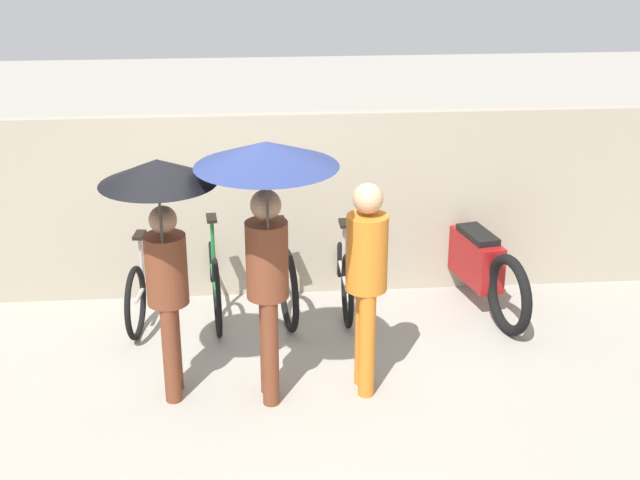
{
  "coord_description": "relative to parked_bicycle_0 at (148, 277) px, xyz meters",
  "views": [
    {
      "loc": [
        0.08,
        -5.83,
        3.79
      ],
      "look_at": [
        0.64,
        1.07,
        1.0
      ],
      "focal_mm": 50.0,
      "sensor_mm": 36.0,
      "label": 1
    }
  ],
  "objects": [
    {
      "name": "ground_plane",
      "position": [
        0.92,
        -1.89,
        -0.35
      ],
      "size": [
        30.0,
        30.0,
        0.0
      ],
      "primitive_type": "plane",
      "color": "gray"
    },
    {
      "name": "back_wall",
      "position": [
        0.92,
        0.34,
        0.55
      ],
      "size": [
        11.12,
        0.12,
        1.8
      ],
      "color": "gray",
      "rests_on": "ground"
    },
    {
      "name": "parked_bicycle_0",
      "position": [
        0.0,
        0.0,
        0.0
      ],
      "size": [
        0.44,
        1.69,
        0.98
      ],
      "rotation": [
        0.0,
        0.0,
        1.46
      ],
      "color": "black",
      "rests_on": "ground"
    },
    {
      "name": "parked_bicycle_1",
      "position": [
        0.61,
        0.03,
        0.03
      ],
      "size": [
        0.44,
        1.81,
        1.05
      ],
      "rotation": [
        0.0,
        0.0,
        1.66
      ],
      "color": "black",
      "rests_on": "ground"
    },
    {
      "name": "parked_bicycle_2",
      "position": [
        1.23,
        0.06,
        0.05
      ],
      "size": [
        0.45,
        1.84,
        0.97
      ],
      "rotation": [
        0.0,
        0.0,
        1.71
      ],
      "color": "black",
      "rests_on": "ground"
    },
    {
      "name": "parked_bicycle_3",
      "position": [
        1.84,
        0.07,
        0.01
      ],
      "size": [
        0.44,
        1.68,
        1.09
      ],
      "rotation": [
        0.0,
        0.0,
        1.57
      ],
      "color": "black",
      "rests_on": "ground"
    },
    {
      "name": "pedestrian_leading",
      "position": [
        0.34,
        -1.61,
        1.14
      ],
      "size": [
        0.84,
        0.84,
        1.99
      ],
      "rotation": [
        0.0,
        0.0,
        3.14
      ],
      "color": "brown",
      "rests_on": "ground"
    },
    {
      "name": "pedestrian_center",
      "position": [
        1.1,
        -1.72,
        1.33
      ],
      "size": [
        1.02,
        1.02,
        2.13
      ],
      "rotation": [
        0.0,
        0.0,
        3.21
      ],
      "color": "brown",
      "rests_on": "ground"
    },
    {
      "name": "pedestrian_trailing",
      "position": [
        1.85,
        -1.56,
        0.67
      ],
      "size": [
        0.32,
        0.32,
        1.74
      ],
      "rotation": [
        0.0,
        0.0,
        3.18
      ],
      "color": "#C66B1E",
      "rests_on": "ground"
    },
    {
      "name": "motorcycle",
      "position": [
        3.12,
        -0.06,
        0.07
      ],
      "size": [
        0.7,
        2.03,
        0.94
      ],
      "rotation": [
        0.0,
        0.0,
        1.79
      ],
      "color": "black",
      "rests_on": "ground"
    }
  ]
}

